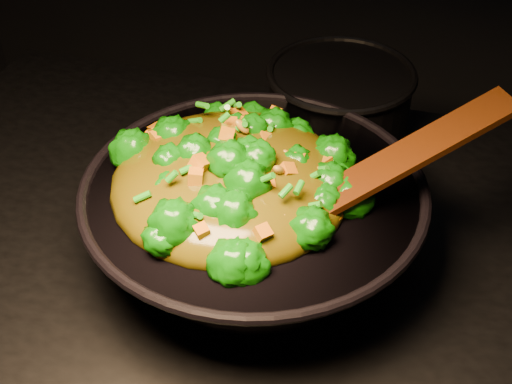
% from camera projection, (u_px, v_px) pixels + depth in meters
% --- Properties ---
extents(wok, '(0.52, 0.52, 0.13)m').
position_uv_depth(wok, '(254.00, 223.00, 0.98)').
color(wok, black).
rests_on(wok, stovetop).
extents(stir_fry, '(0.34, 0.34, 0.11)m').
position_uv_depth(stir_fry, '(230.00, 154.00, 0.91)').
color(stir_fry, '#0F6507').
rests_on(stir_fry, wok).
extents(spatula, '(0.29, 0.23, 0.14)m').
position_uv_depth(spatula, '(390.00, 165.00, 0.89)').
color(spatula, '#351307').
rests_on(spatula, wok).
extents(back_pot, '(0.25, 0.25, 0.14)m').
position_uv_depth(back_pot, '(339.00, 105.00, 1.21)').
color(back_pot, black).
rests_on(back_pot, stovetop).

